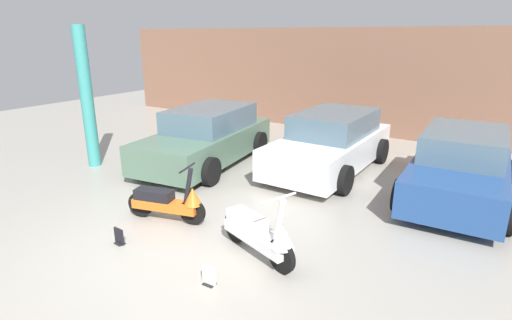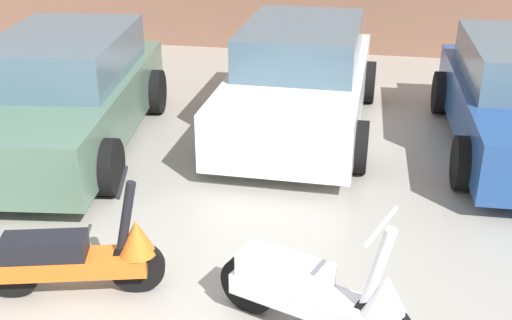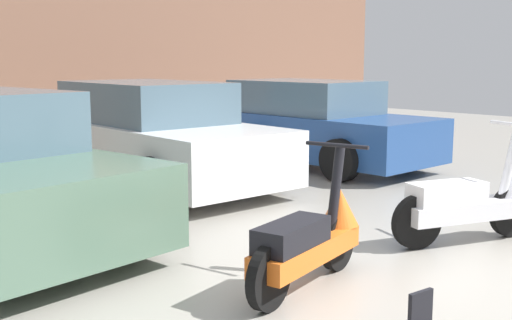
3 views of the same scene
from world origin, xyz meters
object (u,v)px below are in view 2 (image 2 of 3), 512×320
at_px(car_rear_left, 64,94).
at_px(scooter_front_left, 81,255).
at_px(scooter_front_right, 320,293).
at_px(car_rear_center, 300,79).

bearing_deg(car_rear_left, scooter_front_left, 20.18).
distance_m(scooter_front_right, car_rear_center, 4.34).
relative_size(scooter_front_right, car_rear_center, 0.37).
xyz_separation_m(scooter_front_left, scooter_front_right, (1.95, -0.18, 0.02)).
bearing_deg(scooter_front_right, car_rear_left, 157.90).
height_order(scooter_front_left, car_rear_left, car_rear_left).
xyz_separation_m(scooter_front_left, car_rear_left, (-1.52, 2.93, 0.30)).
distance_m(car_rear_left, car_rear_center, 3.03).
bearing_deg(car_rear_center, scooter_front_right, 10.04).
xyz_separation_m(scooter_front_right, car_rear_left, (-3.48, 3.11, 0.28)).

